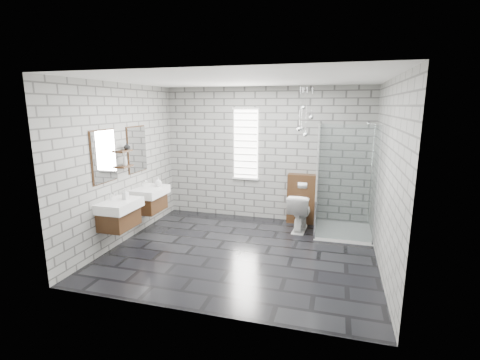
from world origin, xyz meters
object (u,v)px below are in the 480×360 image
at_px(cistern_panel, 302,199).
at_px(toilet, 300,212).
at_px(vanity_left, 117,206).
at_px(vanity_right, 148,192).
at_px(shower_enclosure, 339,209).

relative_size(cistern_panel, toilet, 1.40).
height_order(vanity_left, vanity_right, same).
bearing_deg(shower_enclosure, toilet, 173.43).
height_order(vanity_left, cistern_panel, vanity_left).
xyz_separation_m(vanity_right, toilet, (2.71, 0.84, -0.40)).
height_order(cistern_panel, shower_enclosure, shower_enclosure).
distance_m(vanity_left, toilet, 3.26).
height_order(vanity_right, shower_enclosure, shower_enclosure).
xyz_separation_m(cistern_panel, shower_enclosure, (0.70, -0.52, 0.00)).
relative_size(vanity_left, shower_enclosure, 0.77).
bearing_deg(cistern_panel, vanity_right, -154.81).
distance_m(vanity_left, vanity_right, 0.94).
xyz_separation_m(vanity_left, vanity_right, (0.00, 0.94, 0.00)).
bearing_deg(toilet, shower_enclosure, 177.11).
distance_m(cistern_panel, shower_enclosure, 0.87).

